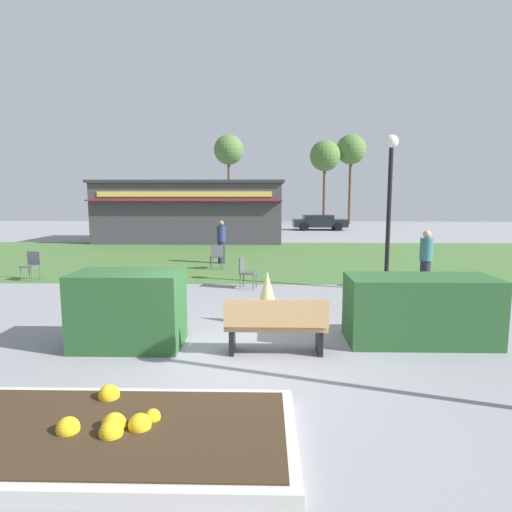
{
  "coord_description": "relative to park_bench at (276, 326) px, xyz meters",
  "views": [
    {
      "loc": [
        0.48,
        -6.98,
        2.6
      ],
      "look_at": [
        0.26,
        2.72,
        1.28
      ],
      "focal_mm": 30.7,
      "sensor_mm": 36.0,
      "label": 1
    }
  ],
  "objects": [
    {
      "name": "ornamental_grass_behind_right",
      "position": [
        2.0,
        1.12,
        0.08
      ],
      "size": [
        0.71,
        0.71,
        1.12
      ],
      "primitive_type": "cone",
      "color": "#D1BC7F",
      "rests_on": "ground_plane"
    },
    {
      "name": "food_kiosk",
      "position": [
        -4.59,
        18.7,
        1.29
      ],
      "size": [
        10.8,
        4.68,
        3.51
      ],
      "color": "#47424C",
      "rests_on": "ground_plane"
    },
    {
      "name": "person_standing",
      "position": [
        -1.92,
        10.02,
        0.38
      ],
      "size": [
        0.34,
        0.34,
        1.69
      ],
      "rotation": [
        0.0,
        0.0,
        5.61
      ],
      "color": "#23232D",
      "rests_on": "ground_plane"
    },
    {
      "name": "flower_bed",
      "position": [
        -1.88,
        -2.68,
        -0.39
      ],
      "size": [
        4.09,
        2.01,
        0.32
      ],
      "color": "beige",
      "rests_on": "ground_plane"
    },
    {
      "name": "tree_left_bg",
      "position": [
        -3.71,
        35.07,
        6.45
      ],
      "size": [
        2.8,
        2.8,
        8.42
      ],
      "color": "brown",
      "rests_on": "ground_plane"
    },
    {
      "name": "trash_bin",
      "position": [
        -3.43,
        0.35,
        -0.09
      ],
      "size": [
        0.52,
        0.52,
        0.77
      ],
      "primitive_type": "cylinder",
      "color": "#2D4233",
      "rests_on": "ground_plane"
    },
    {
      "name": "ground_plane",
      "position": [
        -0.65,
        -0.03,
        -0.48
      ],
      "size": [
        80.0,
        80.0,
        0.0
      ],
      "primitive_type": "plane",
      "color": "gray"
    },
    {
      "name": "cafe_chair_east",
      "position": [
        -0.76,
        5.29,
        0.05
      ],
      "size": [
        0.52,
        0.52,
        0.89
      ],
      "color": "#4C5156",
      "rests_on": "ground_plane"
    },
    {
      "name": "parked_car_center_slot",
      "position": [
        -1.28,
        27.73,
        0.16
      ],
      "size": [
        4.32,
        2.28,
        1.2
      ],
      "color": "#B7BABF",
      "rests_on": "ground_plane"
    },
    {
      "name": "tree_center_bg",
      "position": [
        7.82,
        35.35,
        6.48
      ],
      "size": [
        2.8,
        2.8,
        8.44
      ],
      "color": "brown",
      "rests_on": "ground_plane"
    },
    {
      "name": "parked_car_west_slot",
      "position": [
        -6.19,
        27.73,
        0.16
      ],
      "size": [
        4.26,
        2.17,
        1.2
      ],
      "color": "navy",
      "rests_on": "ground_plane"
    },
    {
      "name": "lawn_patch",
      "position": [
        -0.65,
        11.83,
        -0.48
      ],
      "size": [
        36.0,
        12.0,
        0.01
      ],
      "primitive_type": "cube",
      "color": "#446B33",
      "rests_on": "ground_plane"
    },
    {
      "name": "hedge_right",
      "position": [
        2.59,
        0.66,
        0.12
      ],
      "size": [
        2.58,
        1.1,
        1.2
      ],
      "primitive_type": "cube",
      "color": "#28562B",
      "rests_on": "ground_plane"
    },
    {
      "name": "parked_car_east_slot",
      "position": [
        4.05,
        27.73,
        0.16
      ],
      "size": [
        4.25,
        2.15,
        1.2
      ],
      "color": "black",
      "rests_on": "ground_plane"
    },
    {
      "name": "ornamental_grass_behind_left",
      "position": [
        -0.14,
        1.69,
        0.07
      ],
      "size": [
        0.6,
        0.6,
        1.11
      ],
      "primitive_type": "cone",
      "color": "#D1BC7F",
      "rests_on": "ground_plane"
    },
    {
      "name": "lamppost_mid",
      "position": [
        3.2,
        5.1,
        2.19
      ],
      "size": [
        0.36,
        0.36,
        4.25
      ],
      "color": "black",
      "rests_on": "ground_plane"
    },
    {
      "name": "cafe_chair_west",
      "position": [
        -1.94,
        8.56,
        0.05
      ],
      "size": [
        0.54,
        0.54,
        0.89
      ],
      "color": "#4C5156",
      "rests_on": "ground_plane"
    },
    {
      "name": "park_bench",
      "position": [
        0.0,
        0.0,
        0.0
      ],
      "size": [
        1.7,
        0.53,
        0.95
      ],
      "color": "tan",
      "rests_on": "ground_plane"
    },
    {
      "name": "person_strolling",
      "position": [
        4.26,
        5.06,
        0.38
      ],
      "size": [
        0.34,
        0.34,
        1.69
      ],
      "rotation": [
        0.0,
        0.0,
        1.09
      ],
      "color": "#23232D",
      "rests_on": "ground_plane"
    },
    {
      "name": "hedge_left",
      "position": [
        -2.55,
        0.33,
        0.18
      ],
      "size": [
        1.84,
        1.1,
        1.32
      ],
      "primitive_type": "cube",
      "color": "#28562B",
      "rests_on": "ground_plane"
    },
    {
      "name": "cafe_chair_center",
      "position": [
        -7.53,
        6.4,
        0.05
      ],
      "size": [
        0.5,
        0.5,
        0.89
      ],
      "color": "#4C5156",
      "rests_on": "ground_plane"
    },
    {
      "name": "tree_right_bg",
      "position": [
        5.23,
        34.19,
        5.81
      ],
      "size": [
        2.8,
        2.8,
        7.76
      ],
      "color": "brown",
      "rests_on": "ground_plane"
    }
  ]
}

